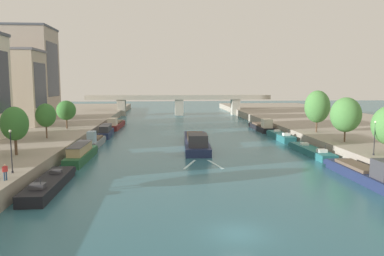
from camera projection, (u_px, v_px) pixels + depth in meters
name	position (u px, v px, depth m)	size (l,w,h in m)	color
ground_plane	(238.00, 234.00, 28.08)	(400.00, 400.00, 0.00)	#2D6070
quay_left	(12.00, 131.00, 79.45)	(36.00, 170.00, 1.97)	gray
quay_right	(353.00, 128.00, 85.31)	(36.00, 170.00, 1.97)	gray
barge_midriver	(196.00, 141.00, 65.95)	(5.16, 23.09, 3.19)	#1E284C
wake_behind_barge	(202.00, 164.00, 51.78)	(5.59, 6.04, 0.03)	#A0CCD6
moored_boat_left_downstream	(49.00, 184.00, 39.73)	(2.67, 13.37, 2.25)	black
moored_boat_left_gap_after	(81.00, 153.00, 54.16)	(2.61, 13.00, 2.60)	#235633
moored_boat_left_second	(96.00, 141.00, 66.29)	(1.97, 10.69, 3.13)	gray
moored_boat_left_upstream	(106.00, 131.00, 78.94)	(2.57, 12.02, 2.47)	#1E284C
moored_boat_left_lone	(116.00, 124.00, 92.83)	(3.24, 15.26, 2.94)	maroon
moored_boat_right_lone	(365.00, 172.00, 43.24)	(3.06, 14.17, 3.24)	#1E284C
moored_boat_right_downstream	(311.00, 151.00, 59.08)	(2.81, 13.74, 2.14)	#23666B
moored_boat_right_midway	(281.00, 136.00, 74.50)	(2.48, 12.08, 2.36)	#23666B
moored_boat_right_far	(262.00, 127.00, 88.31)	(3.03, 13.96, 3.15)	black
tree_left_end_of_row	(15.00, 124.00, 48.02)	(3.48, 3.48, 6.31)	brown
tree_left_second	(46.00, 115.00, 62.66)	(3.36, 3.36, 5.89)	brown
tree_left_past_mid	(66.00, 110.00, 75.81)	(3.89, 3.89, 5.73)	brown
tree_right_second	(346.00, 115.00, 58.65)	(4.76, 4.76, 7.08)	brown
tree_right_far	(317.00, 107.00, 70.14)	(4.68, 4.68, 7.91)	brown
lamppost_left_bank	(11.00, 149.00, 38.58)	(0.28, 0.28, 4.56)	black
lamppost_right_bank	(375.00, 136.00, 48.06)	(0.28, 0.28, 4.48)	black
building_left_middle	(5.00, 88.00, 80.17)	(15.32, 9.97, 16.49)	#B2A38E
building_left_corner	(32.00, 73.00, 96.28)	(11.31, 12.98, 23.58)	#A89989
bridge_far	(179.00, 102.00, 129.29)	(63.77, 4.40, 6.98)	#ADA899
person_on_quay	(5.00, 171.00, 35.80)	(0.40, 0.40, 1.62)	navy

